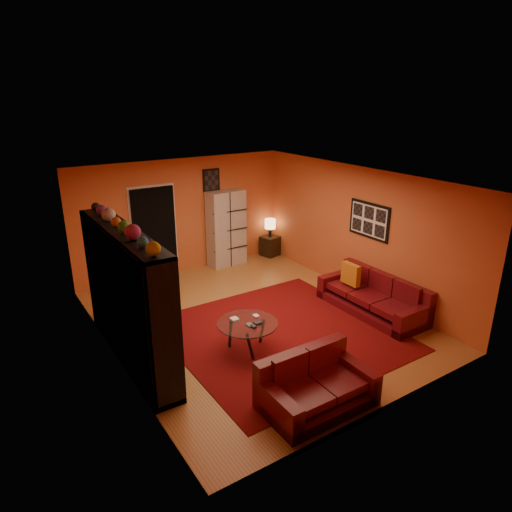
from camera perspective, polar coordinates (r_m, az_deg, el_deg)
floor at (r=8.48m, az=-0.22°, el=-8.00°), size 6.00×6.00×0.00m
ceiling at (r=7.62m, az=-0.25°, el=9.56°), size 6.00×6.00×0.00m
wall_back at (r=10.49m, az=-9.17°, el=4.92°), size 6.00×0.00×6.00m
wall_front at (r=5.87m, az=15.98°, el=-7.98°), size 6.00×0.00×6.00m
wall_left at (r=7.02m, az=-17.70°, el=-3.44°), size 0.00×6.00×6.00m
wall_right at (r=9.48m, az=12.60°, el=3.06°), size 0.00×6.00×6.00m
rug at (r=8.02m, az=3.13°, el=-9.73°), size 3.60×3.60×0.01m
doorway at (r=10.28m, az=-12.55°, el=2.76°), size 0.95×0.10×2.04m
wall_art_right at (r=9.18m, az=13.97°, el=4.37°), size 0.03×1.00×0.70m
wall_art_back at (r=10.63m, az=-5.62°, el=9.42°), size 0.42×0.03×0.52m
entertainment_unit at (r=7.17m, az=-15.77°, el=-4.92°), size 0.45×3.00×2.10m
tv at (r=7.15m, az=-15.17°, el=-5.50°), size 0.92×0.12×0.53m
sofa at (r=8.99m, az=14.64°, el=-4.97°), size 0.88×2.14×0.85m
loveseat at (r=6.36m, az=7.21°, el=-15.65°), size 1.49×0.90×0.85m
throw_pillow at (r=9.03m, az=11.76°, el=-2.22°), size 0.12×0.42×0.42m
coffee_table at (r=7.36m, az=-1.08°, el=-8.67°), size 0.98×0.98×0.49m
storage_cabinet at (r=10.86m, az=-3.73°, el=3.47°), size 0.93×0.48×1.80m
bowl_chair at (r=8.48m, az=-14.73°, el=-6.23°), size 0.75×0.75×0.61m
side_table at (r=11.64m, az=1.75°, el=1.28°), size 0.48×0.48×0.50m
table_lamp at (r=11.47m, az=1.78°, el=3.97°), size 0.27×0.27×0.45m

